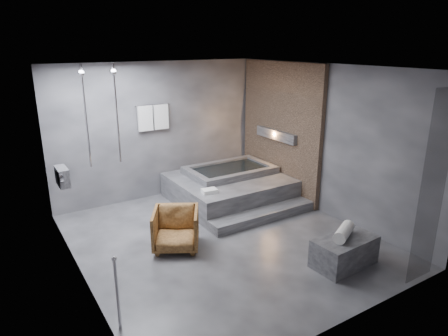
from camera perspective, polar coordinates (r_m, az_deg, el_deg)
room at (r=6.58m, az=1.67°, el=5.04°), size 5.00×5.04×2.82m
tub_deck at (r=8.31m, az=0.72°, el=-2.91°), size 2.20×2.00×0.50m
tub_step at (r=7.48m, az=5.64°, el=-6.72°), size 2.20×0.36×0.18m
concrete_bench at (r=6.25m, az=16.79°, el=-11.34°), size 0.99×0.58×0.43m
driftwood_chair at (r=6.43m, az=-6.89°, el=-8.65°), size 0.97×0.98×0.66m
rolled_towel at (r=6.12m, az=16.77°, el=-8.74°), size 0.53×0.39×0.18m
deck_towel at (r=7.36m, az=-2.10°, el=-3.29°), size 0.30×0.24×0.07m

